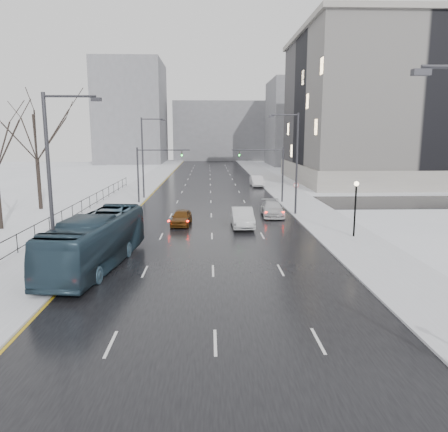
{
  "coord_description": "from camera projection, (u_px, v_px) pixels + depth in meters",
  "views": [
    {
      "loc": [
        -0.2,
        -2.63,
        7.92
      ],
      "look_at": [
        0.8,
        26.4,
        2.5
      ],
      "focal_mm": 35.0,
      "sensor_mm": 36.0,
      "label": 1
    }
  ],
  "objects": [
    {
      "name": "road",
      "position": [
        211.0,
        190.0,
        62.99
      ],
      "size": [
        16.0,
        150.0,
        0.04
      ],
      "primitive_type": "cube",
      "color": "black",
      "rests_on": "ground"
    },
    {
      "name": "tree_park_d",
      "position": [
        1.0,
        230.0,
        36.85
      ],
      "size": [
        8.75,
        8.75,
        12.5
      ],
      "primitive_type": null,
      "color": "black",
      "rests_on": "ground"
    },
    {
      "name": "streetlight_l_near",
      "position": [
        54.0,
        180.0,
        22.39
      ],
      "size": [
        2.95,
        0.25,
        10.0
      ],
      "color": "#2D2D33",
      "rests_on": "ground"
    },
    {
      "name": "no_uturn_sign",
      "position": [
        296.0,
        188.0,
        47.16
      ],
      "size": [
        0.6,
        0.06,
        2.7
      ],
      "color": "#2D2D33",
      "rests_on": "sidewalk_right"
    },
    {
      "name": "sedan_right_far",
      "position": [
        272.0,
        209.0,
        42.76
      ],
      "size": [
        2.2,
        5.09,
        1.46
      ],
      "primitive_type": "imported",
      "rotation": [
        0.0,
        0.0,
        -0.03
      ],
      "color": "silver",
      "rests_on": "road"
    },
    {
      "name": "streetlight_l_far",
      "position": [
        144.0,
        154.0,
        53.82
      ],
      "size": [
        2.95,
        0.25,
        10.0
      ],
      "color": "#2D2D33",
      "rests_on": "ground"
    },
    {
      "name": "sidewalk_right",
      "position": [
        283.0,
        190.0,
        63.33
      ],
      "size": [
        5.0,
        150.0,
        0.16
      ],
      "primitive_type": "cube",
      "color": "silver",
      "rests_on": "ground"
    },
    {
      "name": "bldg_far_left",
      "position": [
        132.0,
        113.0,
        123.54
      ],
      "size": [
        18.0,
        22.0,
        28.0
      ],
      "primitive_type": "cube",
      "color": "slate",
      "rests_on": "ground"
    },
    {
      "name": "mast_signal_right",
      "position": [
        274.0,
        168.0,
        50.69
      ],
      "size": [
        6.1,
        0.33,
        6.5
      ],
      "color": "#2D2D33",
      "rests_on": "ground"
    },
    {
      "name": "sidewalk_left",
      "position": [
        137.0,
        190.0,
        62.62
      ],
      "size": [
        5.0,
        150.0,
        0.16
      ],
      "primitive_type": "cube",
      "color": "silver",
      "rests_on": "ground"
    },
    {
      "name": "streetlight_r_mid",
      "position": [
        295.0,
        159.0,
        42.59
      ],
      "size": [
        2.95,
        0.25,
        10.0
      ],
      "color": "#2D2D33",
      "rests_on": "ground"
    },
    {
      "name": "cross_road",
      "position": [
        211.0,
        203.0,
        51.2
      ],
      "size": [
        130.0,
        10.0,
        0.04
      ],
      "primitive_type": "cube",
      "color": "black",
      "rests_on": "ground"
    },
    {
      "name": "tree_park_e",
      "position": [
        41.0,
        210.0,
        46.66
      ],
      "size": [
        9.45,
        9.45,
        13.5
      ],
      "primitive_type": null,
      "color": "black",
      "rests_on": "ground"
    },
    {
      "name": "sedan_right_near",
      "position": [
        242.0,
        217.0,
        37.72
      ],
      "size": [
        1.87,
        5.18,
        1.7
      ],
      "primitive_type": "imported",
      "rotation": [
        0.0,
        0.0,
        0.01
      ],
      "color": "#B5B7BA",
      "rests_on": "road"
    },
    {
      "name": "mast_signal_left",
      "position": [
        147.0,
        168.0,
        50.2
      ],
      "size": [
        6.1,
        0.33,
        6.5
      ],
      "color": "#2D2D33",
      "rests_on": "ground"
    },
    {
      "name": "civic_building",
      "position": [
        416.0,
        115.0,
        73.9
      ],
      "size": [
        41.0,
        31.0,
        24.8
      ],
      "color": "gray",
      "rests_on": "ground"
    },
    {
      "name": "sedan_center_near",
      "position": [
        181.0,
        217.0,
        38.53
      ],
      "size": [
        1.92,
        4.17,
        1.38
      ],
      "primitive_type": "imported",
      "rotation": [
        0.0,
        0.0,
        -0.07
      ],
      "color": "#58320F",
      "rests_on": "road"
    },
    {
      "name": "lamppost_r_mid",
      "position": [
        356.0,
        201.0,
        33.35
      ],
      "size": [
        0.36,
        0.36,
        4.28
      ],
      "color": "black",
      "rests_on": "sidewalk_right"
    },
    {
      "name": "iron_fence",
      "position": [
        40.0,
        229.0,
        32.91
      ],
      "size": [
        0.06,
        70.0,
        1.3
      ],
      "color": "black",
      "rests_on": "sidewalk_left"
    },
    {
      "name": "bus",
      "position": [
        96.0,
        241.0,
        26.16
      ],
      "size": [
        4.09,
        11.76,
        3.21
      ],
      "primitive_type": "imported",
      "rotation": [
        0.0,
        0.0,
        -0.12
      ],
      "color": "#253B49",
      "rests_on": "road"
    },
    {
      "name": "park_strip",
      "position": [
        71.0,
        191.0,
        62.3
      ],
      "size": [
        14.0,
        150.0,
        0.12
      ],
      "primitive_type": "cube",
      "color": "white",
      "rests_on": "ground"
    },
    {
      "name": "bldg_far_center",
      "position": [
        222.0,
        131.0,
        140.07
      ],
      "size": [
        30.0,
        18.0,
        18.0
      ],
      "primitive_type": "cube",
      "color": "slate",
      "rests_on": "ground"
    },
    {
      "name": "sedan_right_distant",
      "position": [
        257.0,
        181.0,
        67.53
      ],
      "size": [
        1.82,
        5.18,
        1.71
      ],
      "primitive_type": "imported",
      "rotation": [
        0.0,
        0.0,
        0.0
      ],
      "color": "silver",
      "rests_on": "road"
    },
    {
      "name": "bldg_far_right",
      "position": [
        315.0,
        123.0,
        115.95
      ],
      "size": [
        24.0,
        20.0,
        22.0
      ],
      "primitive_type": "cube",
      "color": "slate",
      "rests_on": "ground"
    }
  ]
}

